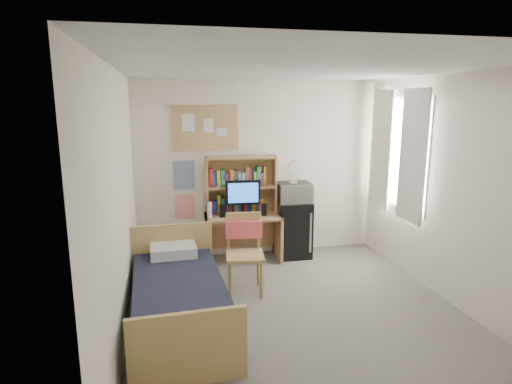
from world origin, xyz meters
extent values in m
cube|color=slate|center=(0.00, 0.00, -0.01)|extent=(3.60, 4.20, 0.02)
cube|color=silver|center=(0.00, 0.00, 2.60)|extent=(3.60, 4.20, 0.02)
cube|color=white|center=(0.00, 2.10, 1.30)|extent=(3.60, 0.04, 2.60)
cube|color=white|center=(0.00, -2.10, 1.30)|extent=(3.60, 0.04, 2.60)
cube|color=white|center=(-1.80, 0.00, 1.30)|extent=(0.04, 4.20, 2.60)
cube|color=white|center=(1.80, 0.00, 1.30)|extent=(0.04, 4.20, 2.60)
cube|color=white|center=(1.75, 1.20, 1.60)|extent=(0.10, 1.40, 1.70)
cube|color=white|center=(1.72, 0.80, 1.60)|extent=(0.04, 0.55, 1.70)
cube|color=white|center=(1.72, 1.60, 1.60)|extent=(0.04, 0.55, 1.70)
cube|color=tan|center=(-0.78, 2.08, 1.92)|extent=(0.94, 0.03, 0.64)
cube|color=#245292|center=(-1.10, 2.09, 1.25)|extent=(0.30, 0.01, 0.42)
cube|color=red|center=(-1.10, 2.09, 0.78)|extent=(0.28, 0.01, 0.36)
cube|color=tan|center=(-0.30, 1.80, 0.34)|extent=(1.12, 0.61, 0.68)
cube|color=tan|center=(-0.47, 0.71, 0.49)|extent=(0.54, 0.54, 0.97)
cube|color=black|center=(0.47, 1.83, 0.42)|extent=(0.50, 0.50, 0.84)
cube|color=black|center=(-1.28, 0.04, 0.26)|extent=(1.00, 1.89, 0.51)
cube|color=tan|center=(-0.29, 1.95, 1.10)|extent=(1.03, 0.32, 0.83)
cube|color=black|center=(-0.30, 1.74, 0.94)|extent=(0.49, 0.07, 0.52)
cube|color=black|center=(-0.31, 1.60, 0.69)|extent=(0.46, 0.17, 0.02)
cube|color=black|center=(-0.60, 1.76, 0.77)|extent=(0.08, 0.08, 0.18)
cube|color=black|center=(0.00, 1.72, 0.77)|extent=(0.07, 0.07, 0.17)
cylinder|color=silver|center=(-0.78, 1.73, 0.80)|extent=(0.07, 0.07, 0.23)
cube|color=#FF6163|center=(-0.45, 0.91, 0.75)|extent=(0.47, 0.19, 0.22)
cube|color=#BCBCC1|center=(0.46, 1.81, 0.98)|extent=(0.49, 0.38, 0.28)
cylinder|color=silver|center=(0.46, 1.81, 1.27)|extent=(0.24, 0.24, 0.30)
cube|color=silver|center=(-1.31, 0.79, 0.57)|extent=(0.54, 0.39, 0.13)
camera|label=1|loc=(-1.36, -4.06, 2.28)|focal=30.00mm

